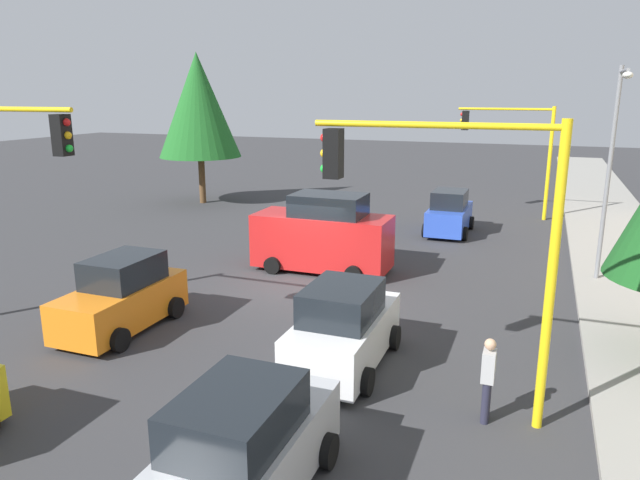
# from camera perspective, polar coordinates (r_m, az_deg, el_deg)

# --- Properties ---
(ground_plane) EXTENTS (120.00, 120.00, 0.00)m
(ground_plane) POSITION_cam_1_polar(r_m,az_deg,el_deg) (19.22, -2.25, -4.56)
(ground_plane) COLOR #353538
(sidewalk_kerb) EXTENTS (80.00, 4.00, 0.15)m
(sidewalk_kerb) POSITION_cam_1_polar(r_m,az_deg,el_deg) (22.82, 28.41, -3.08)
(sidewalk_kerb) COLOR gray
(sidewalk_kerb) RESTS_ON ground
(traffic_signal_far_left) EXTENTS (0.36, 4.59, 5.55)m
(traffic_signal_far_left) POSITION_cam_1_polar(r_m,az_deg,el_deg) (30.85, 18.24, 9.32)
(traffic_signal_far_left) COLOR yellow
(traffic_signal_far_left) RESTS_ON ground
(traffic_signal_near_left) EXTENTS (0.36, 4.59, 5.75)m
(traffic_signal_near_left) POSITION_cam_1_polar(r_m,az_deg,el_deg) (11.03, 12.88, 2.85)
(traffic_signal_near_left) COLOR yellow
(traffic_signal_near_left) RESTS_ON ground
(street_lamp_curbside) EXTENTS (2.15, 0.28, 7.00)m
(street_lamp_curbside) POSITION_cam_1_polar(r_m,az_deg,el_deg) (20.53, 26.66, 7.60)
(street_lamp_curbside) COLOR slate
(street_lamp_curbside) RESTS_ON ground
(tree_opposite_side) EXTENTS (4.57, 4.57, 8.37)m
(tree_opposite_side) POSITION_cam_1_polar(r_m,az_deg,el_deg) (34.00, -11.79, 12.74)
(tree_opposite_side) COLOR brown
(tree_opposite_side) RESTS_ON ground
(delivery_van_red) EXTENTS (2.22, 4.80, 2.77)m
(delivery_van_red) POSITION_cam_1_polar(r_m,az_deg,el_deg) (20.59, 0.31, 0.44)
(delivery_van_red) COLOR red
(delivery_van_red) RESTS_ON ground
(car_orange) EXTENTS (3.81, 1.94, 1.98)m
(car_orange) POSITION_cam_1_polar(r_m,az_deg,el_deg) (16.48, -18.76, -5.27)
(car_orange) COLOR orange
(car_orange) RESTS_ON ground
(car_blue) EXTENTS (3.70, 1.92, 1.98)m
(car_blue) POSITION_cam_1_polar(r_m,az_deg,el_deg) (26.88, 12.51, 2.51)
(car_blue) COLOR blue
(car_blue) RESTS_ON ground
(car_white) EXTENTS (3.91, 2.02, 1.98)m
(car_white) POSITION_cam_1_polar(r_m,az_deg,el_deg) (13.60, 2.32, -8.63)
(car_white) COLOR white
(car_white) RESTS_ON ground
(car_silver) EXTENTS (4.08, 1.99, 1.98)m
(car_silver) POSITION_cam_1_polar(r_m,az_deg,el_deg) (9.45, -7.53, -19.84)
(car_silver) COLOR #B2B5BA
(car_silver) RESTS_ON ground
(pedestrian_crossing) EXTENTS (0.40, 0.24, 1.70)m
(pedestrian_crossing) POSITION_cam_1_polar(r_m,az_deg,el_deg) (11.84, 16.07, -12.77)
(pedestrian_crossing) COLOR #262638
(pedestrian_crossing) RESTS_ON ground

